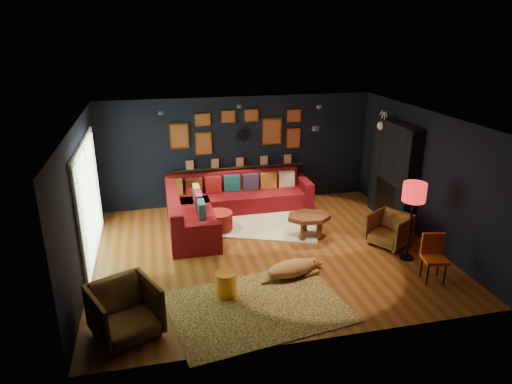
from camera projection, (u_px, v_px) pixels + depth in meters
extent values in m
plane|color=brown|center=(266.00, 251.00, 8.89)|extent=(6.50, 6.50, 0.00)
plane|color=black|center=(239.00, 151.00, 10.96)|extent=(6.50, 0.00, 6.50)
plane|color=black|center=(319.00, 257.00, 5.93)|extent=(6.50, 0.00, 6.50)
plane|color=black|center=(82.00, 203.00, 7.76)|extent=(0.00, 5.50, 5.50)
plane|color=black|center=(424.00, 176.00, 9.13)|extent=(0.00, 5.50, 5.50)
plane|color=silver|center=(268.00, 119.00, 8.00)|extent=(6.50, 6.50, 0.00)
cube|color=maroon|center=(235.00, 201.00, 10.84)|extent=(3.20, 0.95, 0.42)
cube|color=maroon|center=(232.00, 180.00, 11.02)|extent=(3.20, 0.24, 0.46)
cube|color=maroon|center=(303.00, 191.00, 11.16)|extent=(0.22, 0.95, 0.64)
cube|color=maroon|center=(192.00, 224.00, 9.59)|extent=(0.95, 2.20, 0.42)
cube|color=maroon|center=(174.00, 207.00, 9.38)|extent=(0.24, 2.20, 0.46)
cube|color=maroon|center=(197.00, 240.00, 8.64)|extent=(0.95, 0.22, 0.64)
cube|color=gold|center=(174.00, 187.00, 10.54)|extent=(0.38, 0.14, 0.38)
cube|color=maroon|center=(194.00, 186.00, 10.64)|extent=(0.38, 0.14, 0.38)
cube|color=maroon|center=(213.00, 184.00, 10.73)|extent=(0.38, 0.14, 0.38)
cube|color=#17535F|center=(232.00, 183.00, 10.82)|extent=(0.38, 0.14, 0.38)
cube|color=#362E4D|center=(250.00, 182.00, 10.92)|extent=(0.38, 0.14, 0.38)
cube|color=#AB6E24|center=(268.00, 180.00, 11.01)|extent=(0.38, 0.14, 0.38)
cube|color=beige|center=(286.00, 179.00, 11.11)|extent=(0.38, 0.14, 0.38)
cube|color=#C5BB76|center=(196.00, 194.00, 10.13)|extent=(0.14, 0.38, 0.38)
cube|color=#61295B|center=(199.00, 202.00, 9.67)|extent=(0.14, 0.38, 0.38)
cube|color=#2B5F65|center=(202.00, 210.00, 9.22)|extent=(0.14, 0.38, 0.38)
cube|color=black|center=(240.00, 167.00, 11.03)|extent=(3.20, 0.12, 0.04)
cube|color=gold|center=(179.00, 136.00, 10.49)|extent=(0.45, 0.03, 0.60)
cube|color=#A04C2A|center=(179.00, 136.00, 10.47)|extent=(0.38, 0.01, 0.51)
cube|color=gold|center=(203.00, 143.00, 10.67)|extent=(0.40, 0.03, 0.55)
cube|color=#A04C2A|center=(204.00, 143.00, 10.66)|extent=(0.34, 0.01, 0.47)
cube|color=gold|center=(203.00, 120.00, 10.48)|extent=(0.38, 0.03, 0.30)
cube|color=#A04C2A|center=(203.00, 120.00, 10.47)|extent=(0.32, 0.01, 0.25)
cube|color=gold|center=(272.00, 131.00, 10.95)|extent=(0.50, 0.03, 0.65)
cube|color=#A04C2A|center=(272.00, 131.00, 10.93)|extent=(0.42, 0.01, 0.55)
cube|color=gold|center=(293.00, 138.00, 11.13)|extent=(0.35, 0.03, 0.50)
cube|color=#A04C2A|center=(294.00, 138.00, 11.12)|extent=(0.30, 0.01, 0.42)
cube|color=gold|center=(294.00, 116.00, 10.94)|extent=(0.35, 0.03, 0.30)
cube|color=#A04C2A|center=(294.00, 116.00, 10.93)|extent=(0.30, 0.01, 0.25)
cube|color=gold|center=(228.00, 117.00, 10.59)|extent=(0.35, 0.03, 0.30)
cube|color=#A04C2A|center=(228.00, 117.00, 10.58)|extent=(0.30, 0.01, 0.25)
cube|color=gold|center=(251.00, 116.00, 10.71)|extent=(0.35, 0.03, 0.30)
cube|color=#A04C2A|center=(251.00, 116.00, 10.69)|extent=(0.30, 0.01, 0.25)
cylinder|color=silver|center=(243.00, 135.00, 10.82)|extent=(0.28, 0.03, 0.28)
cone|color=gold|center=(252.00, 134.00, 10.87)|extent=(0.03, 0.16, 0.03)
cone|color=gold|center=(251.00, 131.00, 10.83)|extent=(0.04, 0.16, 0.04)
cone|color=gold|center=(249.00, 128.00, 10.80)|extent=(0.04, 0.16, 0.04)
cone|color=gold|center=(247.00, 126.00, 10.77)|extent=(0.04, 0.16, 0.04)
cone|color=gold|center=(243.00, 126.00, 10.74)|extent=(0.03, 0.16, 0.03)
cone|color=gold|center=(240.00, 126.00, 10.73)|extent=(0.04, 0.16, 0.04)
cone|color=gold|center=(237.00, 129.00, 10.73)|extent=(0.04, 0.16, 0.04)
cone|color=gold|center=(235.00, 132.00, 10.75)|extent=(0.04, 0.16, 0.04)
cone|color=gold|center=(234.00, 135.00, 10.77)|extent=(0.03, 0.16, 0.03)
cone|color=gold|center=(235.00, 139.00, 10.81)|extent=(0.04, 0.16, 0.04)
cone|color=gold|center=(237.00, 142.00, 10.84)|extent=(0.04, 0.16, 0.04)
cone|color=gold|center=(240.00, 143.00, 10.87)|extent=(0.04, 0.16, 0.04)
cone|color=gold|center=(243.00, 144.00, 10.90)|extent=(0.03, 0.16, 0.03)
cone|color=gold|center=(247.00, 143.00, 10.91)|extent=(0.04, 0.16, 0.04)
cone|color=gold|center=(250.00, 141.00, 10.91)|extent=(0.04, 0.16, 0.04)
cone|color=gold|center=(251.00, 138.00, 10.89)|extent=(0.04, 0.16, 0.04)
cube|color=black|center=(394.00, 173.00, 9.99)|extent=(0.30, 1.60, 2.20)
cube|color=black|center=(388.00, 201.00, 10.20)|extent=(0.20, 0.80, 0.90)
cone|color=white|center=(391.00, 125.00, 10.14)|extent=(0.35, 0.28, 0.28)
sphere|color=white|center=(382.00, 126.00, 10.09)|extent=(0.20, 0.20, 0.20)
cylinder|color=white|center=(384.00, 119.00, 9.98)|extent=(0.02, 0.10, 0.28)
cylinder|color=white|center=(382.00, 118.00, 10.09)|extent=(0.02, 0.10, 0.28)
cube|color=white|center=(89.00, 201.00, 8.39)|extent=(0.04, 2.80, 2.20)
cube|color=#A8CD9D|center=(91.00, 201.00, 8.39)|extent=(0.01, 2.60, 2.00)
cube|color=white|center=(91.00, 201.00, 8.39)|extent=(0.02, 0.06, 2.00)
cylinder|color=black|center=(161.00, 113.00, 8.73)|extent=(0.10, 0.10, 0.06)
cylinder|color=black|center=(239.00, 107.00, 9.44)|extent=(0.10, 0.10, 0.06)
cylinder|color=black|center=(319.00, 107.00, 9.41)|extent=(0.10, 0.10, 0.06)
cylinder|color=black|center=(315.00, 129.00, 7.41)|extent=(0.10, 0.10, 0.06)
cube|color=white|center=(264.00, 223.00, 10.13)|extent=(2.86, 2.49, 0.03)
cube|color=#D8AF5D|center=(258.00, 307.00, 7.12)|extent=(2.91, 2.28, 0.02)
cylinder|color=#5A331B|center=(303.00, 231.00, 9.23)|extent=(0.11, 0.11, 0.37)
cylinder|color=#5A331B|center=(319.00, 230.00, 9.30)|extent=(0.11, 0.11, 0.37)
cylinder|color=#5A331B|center=(305.00, 223.00, 9.63)|extent=(0.11, 0.11, 0.37)
cylinder|color=maroon|center=(219.00, 221.00, 9.74)|extent=(0.57, 0.57, 0.37)
imported|color=#B67537|center=(125.00, 309.00, 6.33)|extent=(1.10, 1.08, 0.87)
imported|color=#B67537|center=(390.00, 228.00, 9.03)|extent=(0.94, 0.95, 0.73)
cylinder|color=gold|center=(226.00, 284.00, 7.35)|extent=(0.34, 0.34, 0.42)
cylinder|color=black|center=(428.00, 274.00, 7.67)|extent=(0.03, 0.03, 0.41)
cylinder|color=black|center=(445.00, 274.00, 7.67)|extent=(0.03, 0.03, 0.41)
cylinder|color=black|center=(422.00, 266.00, 7.94)|extent=(0.03, 0.03, 0.41)
cylinder|color=black|center=(438.00, 266.00, 7.94)|extent=(0.03, 0.03, 0.41)
cube|color=#E05113|center=(435.00, 259.00, 7.74)|extent=(0.46, 0.46, 0.06)
cube|color=#E05113|center=(433.00, 243.00, 7.81)|extent=(0.39, 0.13, 0.39)
cylinder|color=black|center=(406.00, 257.00, 8.60)|extent=(0.25, 0.25, 0.04)
cylinder|color=black|center=(410.00, 227.00, 8.39)|extent=(0.04, 0.04, 1.22)
cylinder|color=red|center=(414.00, 192.00, 8.15)|extent=(0.42, 0.42, 0.34)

